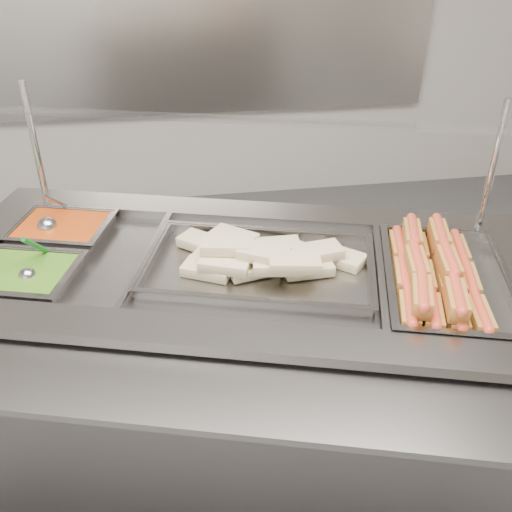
{
  "coord_description": "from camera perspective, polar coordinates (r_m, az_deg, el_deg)",
  "views": [
    {
      "loc": [
        -0.13,
        -1.08,
        1.72
      ],
      "look_at": [
        0.08,
        0.29,
        0.86
      ],
      "focal_mm": 40.0,
      "sensor_mm": 36.0,
      "label": 1
    }
  ],
  "objects": [
    {
      "name": "steam_counter",
      "position": [
        1.91,
        -1.42,
        -11.22
      ],
      "size": [
        1.9,
        1.24,
        0.84
      ],
      "color": "slate",
      "rests_on": "ground"
    },
    {
      "name": "pan_wraps",
      "position": [
        1.66,
        0.32,
        -1.36
      ],
      "size": [
        0.71,
        0.54,
        0.07
      ],
      "color": "gray",
      "rests_on": "steam_counter"
    },
    {
      "name": "pan_hotdogs",
      "position": [
        1.7,
        18.33,
        -2.96
      ],
      "size": [
        0.45,
        0.58,
        0.09
      ],
      "color": "gray",
      "rests_on": "steam_counter"
    },
    {
      "name": "ladle",
      "position": [
        1.94,
        -20.07,
        2.93
      ],
      "size": [
        0.08,
        0.17,
        0.14
      ],
      "color": "#B1B2B6",
      "rests_on": "pan_beans"
    },
    {
      "name": "pan_peas",
      "position": [
        1.75,
        -22.17,
        -2.48
      ],
      "size": [
        0.33,
        0.29,
        0.09
      ],
      "color": "gray",
      "rests_on": "steam_counter"
    },
    {
      "name": "serving_spoon",
      "position": [
        1.71,
        -21.72,
        -1.37
      ],
      "size": [
        0.07,
        0.16,
        0.14
      ],
      "color": "#B1B2B6",
      "rests_on": "pan_peas"
    },
    {
      "name": "hotdogs_in_buns",
      "position": [
        1.67,
        17.42,
        -1.63
      ],
      "size": [
        0.35,
        0.52,
        0.11
      ],
      "color": "#8F5F1E",
      "rests_on": "pan_hotdogs"
    },
    {
      "name": "back_panel",
      "position": [
        3.57,
        -7.29,
        23.23
      ],
      "size": [
        3.0,
        0.04,
        1.2
      ],
      "primitive_type": "cube",
      "color": "#A6A29C",
      "rests_on": "ground"
    },
    {
      "name": "sneeze_guard",
      "position": [
        1.69,
        -0.69,
        13.06
      ],
      "size": [
        1.56,
        0.7,
        0.41
      ],
      "color": "silver",
      "rests_on": "steam_counter"
    },
    {
      "name": "pan_beans",
      "position": [
        1.96,
        -18.69,
        1.93
      ],
      "size": [
        0.33,
        0.29,
        0.09
      ],
      "color": "gray",
      "rests_on": "steam_counter"
    },
    {
      "name": "tray_rail",
      "position": [
        1.31,
        -4.85,
        -13.35
      ],
      "size": [
        1.68,
        0.79,
        0.05
      ],
      "color": "gray",
      "rests_on": "steam_counter"
    },
    {
      "name": "tortilla_wraps",
      "position": [
        1.65,
        0.49,
        0.05
      ],
      "size": [
        0.56,
        0.36,
        0.09
      ],
      "color": "beige",
      "rests_on": "pan_wraps"
    }
  ]
}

